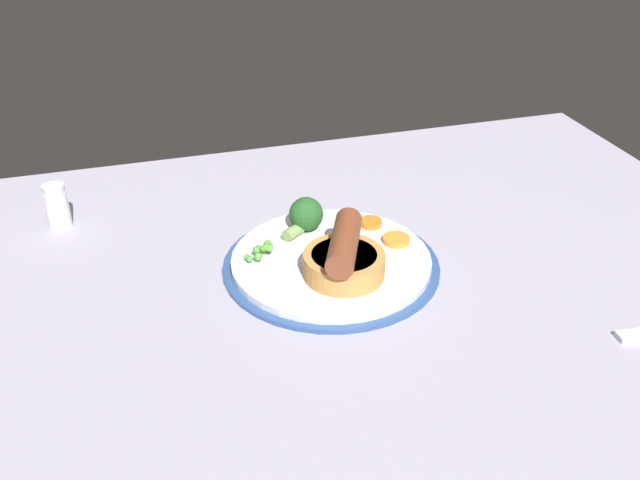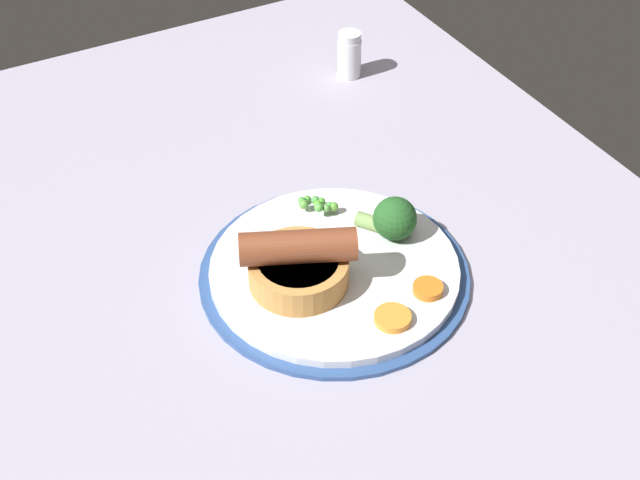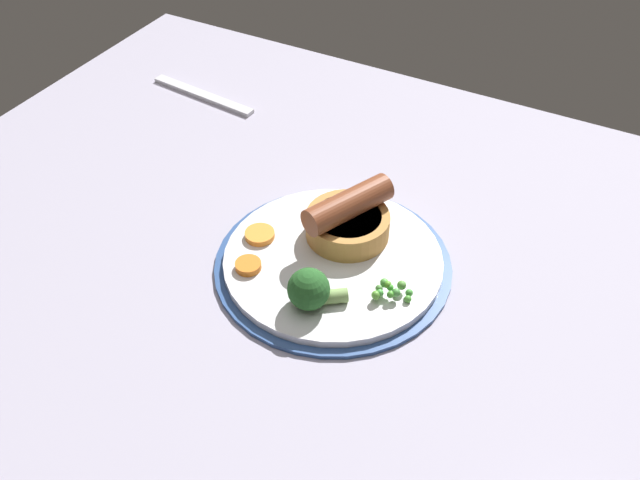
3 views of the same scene
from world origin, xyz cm
name	(u,v)px [view 2 (image 2 of 3)]	position (x,y,z in cm)	size (l,w,h in cm)	color
dining_table	(314,303)	(0.00, 0.00, 1.50)	(110.00, 80.00, 3.00)	#9E99AD
dinner_plate	(334,272)	(0.92, -2.77, 3.57)	(26.23, 26.23, 1.40)	#2D4C84
sausage_pudding	(298,264)	(0.64, 1.24, 6.73)	(9.44, 11.06, 6.00)	#BC8442
pea_pile	(318,204)	(8.85, -5.23, 5.39)	(3.78, 3.50, 1.77)	#499742
broccoli_floret_near	(393,219)	(2.13, -10.04, 6.49)	(5.87, 5.16, 4.38)	#235623
carrot_slice_0	(428,289)	(-6.30, -8.68, 4.78)	(2.84, 2.84, 0.77)	orange
carrot_slice_2	(393,318)	(-7.87, -3.84, 4.75)	(3.37, 3.37, 0.71)	orange
salt_shaker	(349,55)	(32.49, -22.61, 5.96)	(3.02, 3.02, 6.01)	silver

